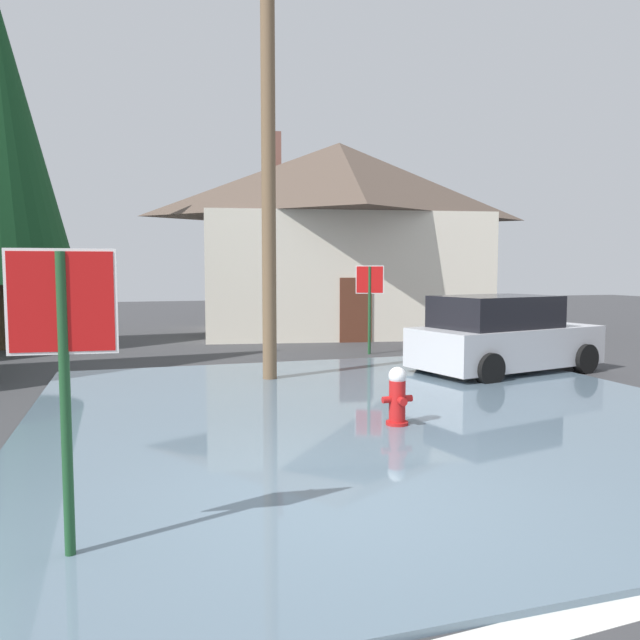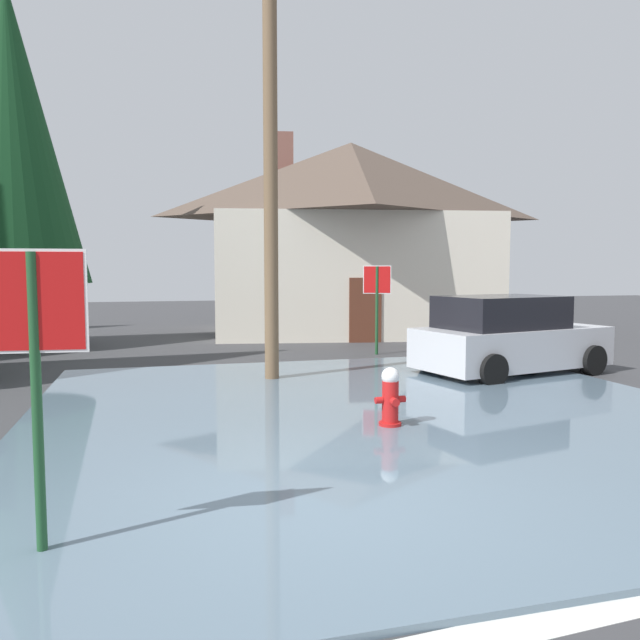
% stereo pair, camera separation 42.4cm
% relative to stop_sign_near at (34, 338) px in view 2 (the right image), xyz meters
% --- Properties ---
extents(ground_plane, '(80.00, 80.00, 0.10)m').
position_rel_stop_sign_near_xyz_m(ground_plane, '(2.37, 0.52, -1.77)').
color(ground_plane, '#38383A').
extents(flood_puddle, '(10.51, 10.84, 0.06)m').
position_rel_stop_sign_near_xyz_m(flood_puddle, '(4.19, 3.74, -1.69)').
color(flood_puddle, slate).
rests_on(flood_puddle, ground).
extents(lane_stop_bar, '(3.13, 0.51, 0.01)m').
position_rel_stop_sign_near_xyz_m(lane_stop_bar, '(3.22, -1.79, -1.71)').
color(lane_stop_bar, silver).
rests_on(lane_stop_bar, ground).
extents(stop_sign_near, '(0.78, 0.10, 2.39)m').
position_rel_stop_sign_near_xyz_m(stop_sign_near, '(0.00, 0.00, 0.00)').
color(stop_sign_near, '#1E4C28').
rests_on(stop_sign_near, ground).
extents(fire_hydrant, '(0.44, 0.38, 0.88)m').
position_rel_stop_sign_near_xyz_m(fire_hydrant, '(4.02, 2.89, -1.28)').
color(fire_hydrant, red).
rests_on(fire_hydrant, ground).
extents(utility_pole, '(1.60, 0.28, 9.06)m').
position_rel_stop_sign_near_xyz_m(utility_pole, '(3.11, 7.02, 2.99)').
color(utility_pole, brown).
rests_on(utility_pole, ground).
extents(stop_sign_far, '(0.67, 0.35, 2.35)m').
position_rel_stop_sign_near_xyz_m(stop_sign_far, '(6.51, 10.17, -0.04)').
color(stop_sign_far, '#1E4C28').
rests_on(stop_sign_far, ground).
extents(house, '(10.89, 8.42, 7.24)m').
position_rel_stop_sign_near_xyz_m(house, '(7.63, 15.95, 1.77)').
color(house, silver).
rests_on(house, ground).
extents(parked_car, '(4.47, 2.79, 1.68)m').
position_rel_stop_sign_near_xyz_m(parked_car, '(8.16, 6.54, -0.92)').
color(parked_car, silver).
rests_on(parked_car, ground).
extents(pine_tree_short_left, '(4.13, 4.13, 10.33)m').
position_rel_stop_sign_near_xyz_m(pine_tree_short_left, '(-2.98, 14.17, 4.36)').
color(pine_tree_short_left, '#4C3823').
rests_on(pine_tree_short_left, ground).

